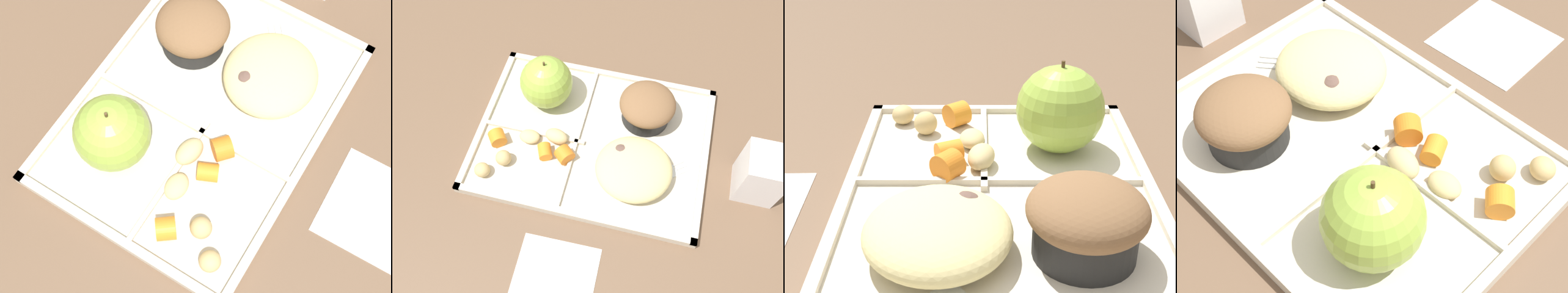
# 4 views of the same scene
# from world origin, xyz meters

# --- Properties ---
(ground) EXTENTS (6.00, 6.00, 0.00)m
(ground) POSITION_xyz_m (0.00, 0.00, 0.00)
(ground) COLOR brown
(lunch_tray) EXTENTS (0.38, 0.29, 0.02)m
(lunch_tray) POSITION_xyz_m (-0.00, -0.00, 0.01)
(lunch_tray) COLOR beige
(lunch_tray) RESTS_ON ground
(green_apple) EXTENTS (0.09, 0.09, 0.10)m
(green_apple) POSITION_xyz_m (-0.10, 0.06, 0.06)
(green_apple) COLOR #93B742
(green_apple) RESTS_ON lunch_tray
(bran_muffin) EXTENTS (0.09, 0.09, 0.06)m
(bran_muffin) POSITION_xyz_m (0.08, 0.06, 0.04)
(bran_muffin) COLOR black
(bran_muffin) RESTS_ON lunch_tray
(carrot_slice_large) EXTENTS (0.03, 0.03, 0.03)m
(carrot_slice_large) POSITION_xyz_m (-0.15, -0.04, 0.02)
(carrot_slice_large) COLOR orange
(carrot_slice_large) RESTS_ON lunch_tray
(carrot_slice_diagonal) EXTENTS (0.03, 0.03, 0.02)m
(carrot_slice_diagonal) POSITION_xyz_m (-0.07, -0.05, 0.02)
(carrot_slice_diagonal) COLOR orange
(carrot_slice_diagonal) RESTS_ON lunch_tray
(carrot_slice_small) EXTENTS (0.03, 0.04, 0.03)m
(carrot_slice_small) POSITION_xyz_m (-0.03, -0.05, 0.02)
(carrot_slice_small) COLOR orange
(carrot_slice_small) RESTS_ON lunch_tray
(potato_chunk_corner) EXTENTS (0.04, 0.03, 0.02)m
(potato_chunk_corner) POSITION_xyz_m (-0.06, -0.02, 0.02)
(potato_chunk_corner) COLOR tan
(potato_chunk_corner) RESTS_ON lunch_tray
(potato_chunk_small) EXTENTS (0.03, 0.03, 0.02)m
(potato_chunk_small) POSITION_xyz_m (-0.16, -0.10, 0.02)
(potato_chunk_small) COLOR tan
(potato_chunk_small) RESTS_ON lunch_tray
(potato_chunk_browned) EXTENTS (0.03, 0.03, 0.03)m
(potato_chunk_browned) POSITION_xyz_m (-0.13, -0.08, 0.02)
(potato_chunk_browned) COLOR tan
(potato_chunk_browned) RESTS_ON lunch_tray
(potato_chunk_wedge) EXTENTS (0.04, 0.03, 0.02)m
(potato_chunk_wedge) POSITION_xyz_m (-0.10, -0.03, 0.02)
(potato_chunk_wedge) COLOR tan
(potato_chunk_wedge) RESTS_ON lunch_tray
(egg_noodle_pile) EXTENTS (0.12, 0.12, 0.04)m
(egg_noodle_pile) POSITION_xyz_m (0.08, -0.05, 0.03)
(egg_noodle_pile) COLOR #D6C684
(egg_noodle_pile) RESTS_ON lunch_tray
(meatball_center) EXTENTS (0.03, 0.03, 0.03)m
(meatball_center) POSITION_xyz_m (0.06, -0.06, 0.03)
(meatball_center) COLOR brown
(meatball_center) RESTS_ON lunch_tray
(meatball_side) EXTENTS (0.04, 0.04, 0.04)m
(meatball_side) POSITION_xyz_m (0.05, -0.03, 0.03)
(meatball_side) COLOR brown
(meatball_side) RESTS_ON lunch_tray
(meatball_back) EXTENTS (0.04, 0.04, 0.04)m
(meatball_back) POSITION_xyz_m (0.07, -0.04, 0.03)
(meatball_back) COLOR brown
(meatball_back) RESTS_ON lunch_tray
(plastic_fork) EXTENTS (0.12, 0.10, 0.00)m
(plastic_fork) POSITION_xyz_m (0.11, -0.05, 0.01)
(plastic_fork) COLOR silver
(plastic_fork) RESTS_ON lunch_tray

